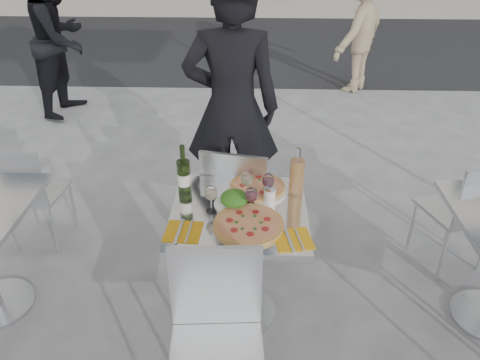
{
  "coord_description": "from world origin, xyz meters",
  "views": [
    {
      "loc": [
        0.08,
        -2.04,
        2.15
      ],
      "look_at": [
        0.0,
        0.15,
        0.85
      ],
      "focal_mm": 35.0,
      "sensor_mm": 36.0,
      "label": 1
    }
  ],
  "objects_px": {
    "side_chair_rfar": "(467,207)",
    "wineglass_white_a": "(211,194)",
    "napkin_left": "(183,231)",
    "chair_near": "(216,329)",
    "side_chair_lfar": "(28,189)",
    "pizza_near": "(249,224)",
    "carafe": "(297,176)",
    "pedestrian_a": "(60,39)",
    "wineglass_red_b": "(268,181)",
    "chair_far": "(238,198)",
    "wineglass_red_a": "(251,196)",
    "pizza_far": "(257,187)",
    "woman_diner": "(232,109)",
    "wineglass_white_b": "(247,180)",
    "sugar_shaker": "(270,195)",
    "main_table": "(239,242)",
    "salad_plate": "(234,200)",
    "wine_bottle": "(184,175)",
    "pedestrian_b": "(358,30)",
    "napkin_right": "(293,239)"
  },
  "relations": [
    {
      "from": "sugar_shaker",
      "to": "wineglass_red_a",
      "type": "distance_m",
      "value": 0.15
    },
    {
      "from": "wineglass_red_b",
      "to": "pizza_near",
      "type": "bearing_deg",
      "value": -111.09
    },
    {
      "from": "wineglass_white_b",
      "to": "napkin_left",
      "type": "relative_size",
      "value": 0.79
    },
    {
      "from": "woman_diner",
      "to": "wineglass_white_a",
      "type": "bearing_deg",
      "value": 86.62
    },
    {
      "from": "side_chair_lfar",
      "to": "pizza_near",
      "type": "height_order",
      "value": "side_chair_lfar"
    },
    {
      "from": "side_chair_lfar",
      "to": "pizza_near",
      "type": "bearing_deg",
      "value": 158.52
    },
    {
      "from": "side_chair_rfar",
      "to": "wineglass_white_a",
      "type": "distance_m",
      "value": 1.68
    },
    {
      "from": "carafe",
      "to": "wineglass_red_b",
      "type": "xyz_separation_m",
      "value": [
        -0.16,
        -0.04,
        -0.01
      ]
    },
    {
      "from": "pedestrian_b",
      "to": "side_chair_rfar",
      "type": "bearing_deg",
      "value": 36.7
    },
    {
      "from": "chair_near",
      "to": "wine_bottle",
      "type": "relative_size",
      "value": 3.07
    },
    {
      "from": "pizza_far",
      "to": "wine_bottle",
      "type": "distance_m",
      "value": 0.42
    },
    {
      "from": "pedestrian_b",
      "to": "napkin_right",
      "type": "relative_size",
      "value": 7.38
    },
    {
      "from": "pizza_far",
      "to": "wineglass_white_a",
      "type": "distance_m",
      "value": 0.34
    },
    {
      "from": "chair_near",
      "to": "woman_diner",
      "type": "height_order",
      "value": "woman_diner"
    },
    {
      "from": "carafe",
      "to": "pedestrian_a",
      "type": "bearing_deg",
      "value": 128.93
    },
    {
      "from": "side_chair_rfar",
      "to": "napkin_left",
      "type": "bearing_deg",
      "value": 1.15
    },
    {
      "from": "woman_diner",
      "to": "salad_plate",
      "type": "distance_m",
      "value": 0.95
    },
    {
      "from": "carafe",
      "to": "sugar_shaker",
      "type": "xyz_separation_m",
      "value": [
        -0.15,
        -0.1,
        -0.06
      ]
    },
    {
      "from": "woman_diner",
      "to": "wine_bottle",
      "type": "distance_m",
      "value": 0.86
    },
    {
      "from": "chair_far",
      "to": "wineglass_red_a",
      "type": "height_order",
      "value": "wineglass_red_a"
    },
    {
      "from": "wine_bottle",
      "to": "napkin_left",
      "type": "bearing_deg",
      "value": -83.76
    },
    {
      "from": "pedestrian_b",
      "to": "pedestrian_a",
      "type": "bearing_deg",
      "value": -40.48
    },
    {
      "from": "pizza_far",
      "to": "carafe",
      "type": "distance_m",
      "value": 0.24
    },
    {
      "from": "side_chair_lfar",
      "to": "napkin_right",
      "type": "bearing_deg",
      "value": 158.52
    },
    {
      "from": "chair_near",
      "to": "side_chair_lfar",
      "type": "distance_m",
      "value": 1.84
    },
    {
      "from": "side_chair_rfar",
      "to": "wine_bottle",
      "type": "distance_m",
      "value": 1.8
    },
    {
      "from": "napkin_left",
      "to": "woman_diner",
      "type": "bearing_deg",
      "value": 84.99
    },
    {
      "from": "main_table",
      "to": "salad_plate",
      "type": "distance_m",
      "value": 0.25
    },
    {
      "from": "side_chair_lfar",
      "to": "napkin_left",
      "type": "xyz_separation_m",
      "value": [
        1.19,
        -0.8,
        0.27
      ]
    },
    {
      "from": "woman_diner",
      "to": "wine_bottle",
      "type": "bearing_deg",
      "value": 74.83
    },
    {
      "from": "carafe",
      "to": "napkin_left",
      "type": "relative_size",
      "value": 1.45
    },
    {
      "from": "side_chair_lfar",
      "to": "wineglass_white_b",
      "type": "relative_size",
      "value": 5.19
    },
    {
      "from": "side_chair_lfar",
      "to": "wineglass_white_b",
      "type": "bearing_deg",
      "value": 167.29
    },
    {
      "from": "pedestrian_b",
      "to": "salad_plate",
      "type": "height_order",
      "value": "pedestrian_b"
    },
    {
      "from": "wine_bottle",
      "to": "napkin_left",
      "type": "distance_m",
      "value": 0.38
    },
    {
      "from": "woman_diner",
      "to": "wineglass_white_b",
      "type": "xyz_separation_m",
      "value": [
        0.12,
        -0.85,
        -0.06
      ]
    },
    {
      "from": "chair_far",
      "to": "sugar_shaker",
      "type": "height_order",
      "value": "chair_far"
    },
    {
      "from": "wineglass_white_a",
      "to": "chair_near",
      "type": "bearing_deg",
      "value": -83.61
    },
    {
      "from": "carafe",
      "to": "wineglass_white_b",
      "type": "xyz_separation_m",
      "value": [
        -0.27,
        -0.03,
        -0.01
      ]
    },
    {
      "from": "pizza_near",
      "to": "wineglass_red_b",
      "type": "xyz_separation_m",
      "value": [
        0.1,
        0.26,
        0.1
      ]
    },
    {
      "from": "side_chair_rfar",
      "to": "carafe",
      "type": "distance_m",
      "value": 1.21
    },
    {
      "from": "chair_far",
      "to": "pizza_far",
      "type": "xyz_separation_m",
      "value": [
        0.12,
        -0.24,
        0.23
      ]
    },
    {
      "from": "side_chair_lfar",
      "to": "side_chair_rfar",
      "type": "relative_size",
      "value": 0.97
    },
    {
      "from": "salad_plate",
      "to": "carafe",
      "type": "distance_m",
      "value": 0.37
    },
    {
      "from": "side_chair_rfar",
      "to": "wineglass_red_b",
      "type": "relative_size",
      "value": 5.35
    },
    {
      "from": "pizza_near",
      "to": "wineglass_white_a",
      "type": "relative_size",
      "value": 2.27
    },
    {
      "from": "wineglass_red_b",
      "to": "chair_near",
      "type": "bearing_deg",
      "value": -107.46
    },
    {
      "from": "wine_bottle",
      "to": "carafe",
      "type": "xyz_separation_m",
      "value": [
        0.62,
        -0.0,
        0.0
      ]
    },
    {
      "from": "side_chair_rfar",
      "to": "pedestrian_a",
      "type": "bearing_deg",
      "value": -57.3
    },
    {
      "from": "salad_plate",
      "to": "carafe",
      "type": "xyz_separation_m",
      "value": [
        0.34,
        0.12,
        0.08
      ]
    }
  ]
}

